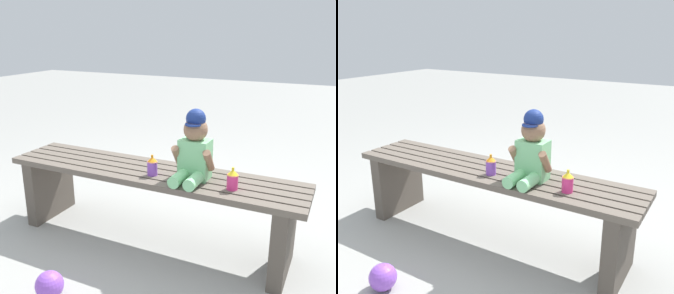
% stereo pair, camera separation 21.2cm
% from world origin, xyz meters
% --- Properties ---
extents(ground_plane, '(16.00, 16.00, 0.00)m').
position_xyz_m(ground_plane, '(0.00, 0.00, 0.00)').
color(ground_plane, '#999993').
extents(park_bench, '(1.87, 0.40, 0.48)m').
position_xyz_m(park_bench, '(0.00, -0.00, 0.33)').
color(park_bench, '#60564C').
rests_on(park_bench, ground_plane).
extents(child_figure, '(0.23, 0.27, 0.40)m').
position_xyz_m(child_figure, '(0.29, -0.02, 0.66)').
color(child_figure, '#7FCC8C').
rests_on(child_figure, park_bench).
extents(sippy_cup_left, '(0.06, 0.06, 0.12)m').
position_xyz_m(sippy_cup_left, '(0.05, -0.07, 0.54)').
color(sippy_cup_left, '#8C4CCC').
rests_on(sippy_cup_left, park_bench).
extents(sippy_cup_right, '(0.06, 0.06, 0.12)m').
position_xyz_m(sippy_cup_right, '(0.54, -0.07, 0.54)').
color(sippy_cup_right, '#E5337F').
rests_on(sippy_cup_right, park_bench).
extents(toy_ball, '(0.14, 0.14, 0.14)m').
position_xyz_m(toy_ball, '(-0.20, -0.71, 0.07)').
color(toy_ball, '#8C4CCC').
rests_on(toy_ball, ground_plane).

